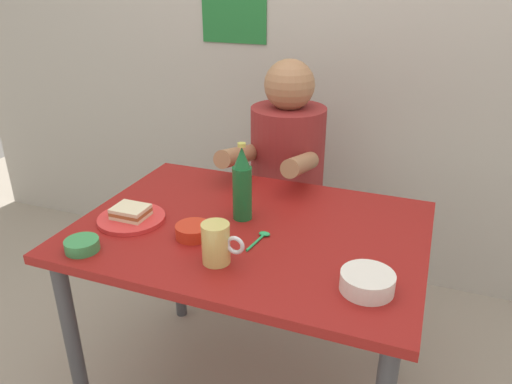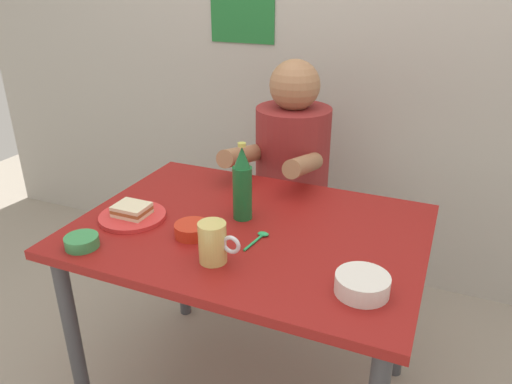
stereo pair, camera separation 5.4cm
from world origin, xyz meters
name	(u,v)px [view 1 (the left image)]	position (x,y,z in m)	size (l,w,h in m)	color
wall_back	(334,16)	(0.00, 1.05, 1.30)	(4.40, 0.09, 2.60)	#ADA89E
dining_table	(251,251)	(0.00, 0.00, 0.65)	(1.10, 0.80, 0.74)	maroon
stool	(285,237)	(-0.08, 0.63, 0.35)	(0.34, 0.34, 0.45)	#4C4C51
person_seated	(287,154)	(-0.08, 0.62, 0.77)	(0.33, 0.56, 0.72)	maroon
plate_orange	(131,219)	(-0.38, -0.10, 0.75)	(0.22, 0.22, 0.01)	red
sandwich	(131,212)	(-0.38, -0.10, 0.77)	(0.11, 0.09, 0.04)	beige
beer_mug	(217,243)	(-0.01, -0.23, 0.80)	(0.13, 0.08, 0.12)	#D1BC66
beer_bottle	(242,185)	(-0.05, 0.05, 0.86)	(0.06, 0.06, 0.26)	#19602D
rice_bowl_white	(367,281)	(0.41, -0.21, 0.77)	(0.14, 0.14, 0.05)	silver
sauce_bowl_chili	(193,230)	(-0.14, -0.13, 0.76)	(0.11, 0.11, 0.04)	red
dip_bowl_green	(82,245)	(-0.41, -0.31, 0.76)	(0.10, 0.10, 0.03)	#388C4C
spoon	(261,237)	(0.06, -0.06, 0.75)	(0.04, 0.12, 0.01)	#26A559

